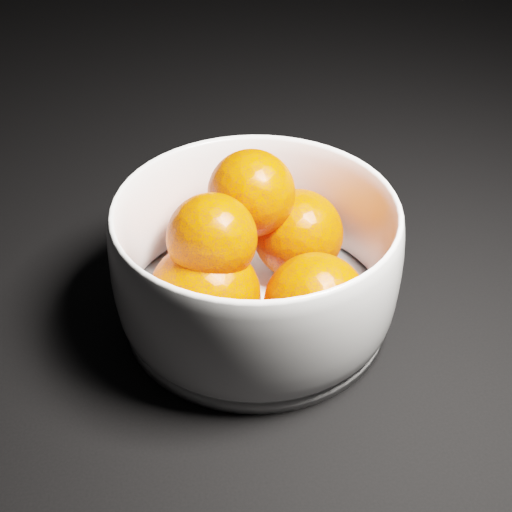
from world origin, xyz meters
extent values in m
cube|color=black|center=(0.00, 0.00, 0.00)|extent=(3.00, 3.00, 0.00)
cylinder|color=silver|center=(-0.03, -0.25, 0.01)|extent=(0.22, 0.22, 0.01)
sphere|color=#ED3B00|center=(0.01, -0.21, 0.05)|extent=(0.08, 0.08, 0.08)
sphere|color=#ED3B00|center=(-0.06, -0.20, 0.05)|extent=(0.07, 0.07, 0.07)
sphere|color=#ED3B00|center=(-0.07, -0.28, 0.05)|extent=(0.09, 0.09, 0.09)
sphere|color=#ED3B00|center=(0.01, -0.30, 0.05)|extent=(0.08, 0.08, 0.08)
sphere|color=#ED3B00|center=(-0.03, -0.21, 0.10)|extent=(0.07, 0.07, 0.07)
sphere|color=#ED3B00|center=(-0.07, -0.27, 0.10)|extent=(0.07, 0.07, 0.07)
camera|label=1|loc=(-0.10, -0.69, 0.41)|focal=50.00mm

